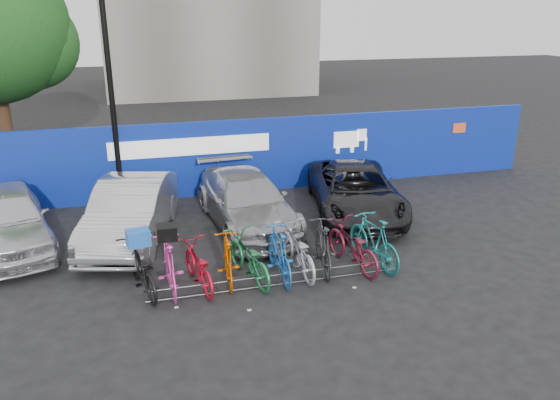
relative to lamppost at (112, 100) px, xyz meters
name	(u,v)px	position (x,y,z in m)	size (l,w,h in m)	color
ground	(270,274)	(3.20, -5.40, -3.27)	(100.00, 100.00, 0.00)	black
hoarding	(223,157)	(3.21, 0.60, -2.07)	(22.00, 0.18, 2.40)	navy
lamppost	(112,100)	(0.00, 0.00, 0.00)	(0.25, 0.50, 6.11)	black
bike_rack	(277,280)	(3.20, -6.00, -3.11)	(5.60, 0.03, 0.30)	#595B60
car_0	(7,219)	(-2.73, -2.23, -2.48)	(1.86, 4.62, 1.58)	silver
car_1	(131,211)	(0.25, -2.50, -2.49)	(1.66, 4.76, 1.57)	#B0B1B5
car_2	(247,201)	(3.34, -2.33, -2.55)	(2.01, 4.94, 1.43)	#9B9BA0
car_3	(355,190)	(6.58, -2.28, -2.56)	(2.35, 5.09, 1.42)	black
bike_0	(141,268)	(0.38, -5.41, -2.74)	(0.71, 2.03, 1.07)	black
bike_1	(169,265)	(0.97, -5.50, -2.69)	(0.55, 1.95, 1.17)	#E344A2
bike_2	(198,266)	(1.56, -5.53, -2.78)	(0.65, 1.86, 0.98)	red
bike_3	(228,259)	(2.23, -5.47, -2.74)	(0.50, 1.77, 1.06)	#DA5802
bike_4	(248,258)	(2.67, -5.50, -2.74)	(0.70, 2.02, 1.06)	#1B723E
bike_5	(279,253)	(3.36, -5.57, -2.69)	(0.55, 1.93, 1.16)	blue
bike_6	(297,250)	(3.83, -5.43, -2.73)	(0.72, 2.05, 1.08)	#ADAFB4
bike_7	(323,246)	(4.44, -5.47, -2.69)	(0.54, 1.93, 1.16)	#2B2A2D
bike_8	(352,246)	(5.12, -5.54, -2.73)	(0.71, 2.04, 1.07)	maroon
bike_9	(374,241)	(5.65, -5.56, -2.66)	(0.57, 2.02, 1.22)	#1A7474
cargo_crate	(138,238)	(0.38, -5.41, -2.04)	(0.47, 0.36, 0.33)	blue
cargo_topcase	(167,232)	(0.97, -5.50, -1.95)	(0.41, 0.37, 0.30)	black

